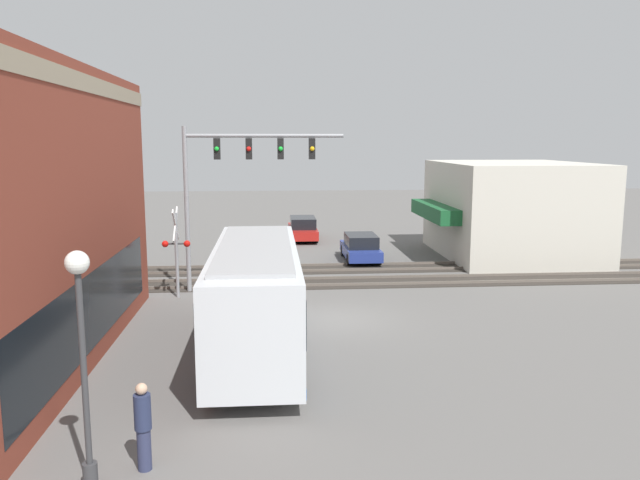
# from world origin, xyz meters

# --- Properties ---
(ground_plane) EXTENTS (120.00, 120.00, 0.00)m
(ground_plane) POSITION_xyz_m (0.00, 0.00, 0.00)
(ground_plane) COLOR #605E5B
(shop_building) EXTENTS (9.59, 8.92, 5.33)m
(shop_building) POSITION_xyz_m (12.20, -11.31, 2.66)
(shop_building) COLOR beige
(shop_building) RESTS_ON ground
(city_bus) EXTENTS (10.01, 2.59, 3.41)m
(city_bus) POSITION_xyz_m (-3.35, 2.80, 1.87)
(city_bus) COLOR silver
(city_bus) RESTS_ON ground
(traffic_signal_gantry) EXTENTS (0.42, 6.85, 7.16)m
(traffic_signal_gantry) POSITION_xyz_m (4.81, 3.77, 5.37)
(traffic_signal_gantry) COLOR gray
(traffic_signal_gantry) RESTS_ON ground
(crossing_signal) EXTENTS (1.41, 1.18, 3.81)m
(crossing_signal) POSITION_xyz_m (3.84, 6.26, 2.30)
(crossing_signal) COLOR gray
(crossing_signal) RESTS_ON ground
(streetlamp) EXTENTS (0.44, 0.44, 4.61)m
(streetlamp) POSITION_xyz_m (-10.86, 5.80, 2.76)
(streetlamp) COLOR #38383A
(streetlamp) RESTS_ON ground
(rail_track_near) EXTENTS (2.60, 60.00, 0.15)m
(rail_track_near) POSITION_xyz_m (6.00, 0.00, 0.03)
(rail_track_near) COLOR #332D28
(rail_track_near) RESTS_ON ground
(rail_track_far) EXTENTS (2.60, 60.00, 0.15)m
(rail_track_far) POSITION_xyz_m (9.20, 0.00, 0.03)
(rail_track_far) COLOR #332D28
(rail_track_far) RESTS_ON ground
(parked_car_blue) EXTENTS (4.42, 1.82, 1.48)m
(parked_car_blue) POSITION_xyz_m (11.31, -2.60, 0.68)
(parked_car_blue) COLOR navy
(parked_car_blue) RESTS_ON ground
(parked_car_red) EXTENTS (4.89, 1.82, 1.53)m
(parked_car_red) POSITION_xyz_m (18.89, 0.20, 0.71)
(parked_car_red) COLOR #B21E19
(parked_car_red) RESTS_ON ground
(pedestrian_by_lamp) EXTENTS (0.34, 0.34, 1.83)m
(pedestrian_by_lamp) POSITION_xyz_m (-10.27, 4.90, 0.94)
(pedestrian_by_lamp) COLOR #2D3351
(pedestrian_by_lamp) RESTS_ON ground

